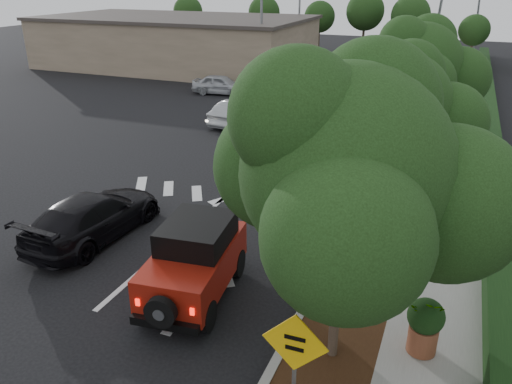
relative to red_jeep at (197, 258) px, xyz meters
The scene contains 19 objects.
ground 2.20m from the red_jeep, 163.46° to the right, with size 120.00×120.00×0.00m, color black.
curb 11.79m from the red_jeep, 76.70° to the left, with size 0.20×70.00×0.15m, color #9E9B93.
planting_strip 12.06m from the red_jeep, 72.05° to the left, with size 1.80×70.00×0.12m, color black.
sidewalk 12.77m from the red_jeep, 63.89° to the left, with size 2.00×70.00×0.12m, color gray.
hedge 13.42m from the red_jeep, 58.52° to the left, with size 0.80×70.00×0.80m, color black.
commercial_building 34.47m from the red_jeep, 121.30° to the left, with size 22.00×12.00×4.00m, color #7B6B55.
transmission_tower 47.62m from the red_jeep, 85.06° to the left, with size 7.00×4.00×28.00m, color slate, non-canonical shape.
street_tree_near 3.98m from the red_jeep, 16.01° to the right, with size 3.80×3.80×5.92m, color black, non-canonical shape.
street_tree_mid 7.07m from the red_jeep, 58.04° to the left, with size 3.20×3.20×5.32m, color black, non-canonical shape.
street_tree_far 13.01m from the red_jeep, 73.41° to the left, with size 3.40×3.40×5.62m, color black, non-canonical shape.
light_pole_a 26.80m from the red_jeep, 108.27° to the left, with size 2.00×0.22×9.00m, color slate, non-canonical shape.
light_pole_b 38.61m from the red_jeep, 104.09° to the left, with size 2.00×0.22×9.00m, color slate, non-canonical shape.
red_jeep is the anchor object (origin of this frame).
silver_suv_ahead 11.95m from the red_jeep, 88.29° to the left, with size 2.25×4.88×1.36m, color #A2A4AA.
black_suv_oncoming 4.49m from the red_jeep, 161.93° to the left, with size 1.95×4.79×1.39m, color black.
silver_sedan_oncoming 15.49m from the red_jeep, 110.47° to the left, with size 1.36×3.90×1.28m, color #93969A.
parked_suv 22.82m from the red_jeep, 114.48° to the left, with size 1.52×3.79×1.29m, color #B4B7BD.
speed_hump_sign 4.72m from the red_jeep, 41.39° to the right, with size 1.11×0.10×2.36m.
terracotta_planter 5.41m from the red_jeep, ahead, with size 0.75×0.75×1.31m.
Camera 1 is at (7.22, -8.65, 7.32)m, focal length 35.00 mm.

